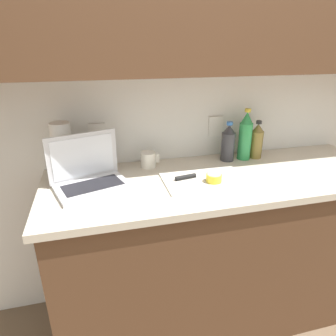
{
  "coord_description": "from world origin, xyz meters",
  "views": [
    {
      "loc": [
        -0.64,
        -1.3,
        1.56
      ],
      "look_at": [
        -0.31,
        -0.01,
        1.0
      ],
      "focal_mm": 32.0,
      "sensor_mm": 36.0,
      "label": 1
    }
  ],
  "objects_px": {
    "knife": "(191,176)",
    "lemon_half_cut": "(214,178)",
    "bottle_oil_tall": "(245,136)",
    "measuring_cup": "(148,160)",
    "paper_towel_roll": "(63,149)",
    "bottle_water_clear": "(228,143)",
    "laptop": "(89,174)",
    "bottle_green_soda": "(257,141)",
    "cutting_board": "(205,180)"
  },
  "relations": [
    {
      "from": "knife",
      "to": "lemon_half_cut",
      "type": "height_order",
      "value": "lemon_half_cut"
    },
    {
      "from": "lemon_half_cut",
      "to": "bottle_oil_tall",
      "type": "distance_m",
      "value": 0.42
    },
    {
      "from": "lemon_half_cut",
      "to": "measuring_cup",
      "type": "distance_m",
      "value": 0.39
    },
    {
      "from": "bottle_oil_tall",
      "to": "paper_towel_roll",
      "type": "bearing_deg",
      "value": 178.9
    },
    {
      "from": "bottle_oil_tall",
      "to": "bottle_water_clear",
      "type": "relative_size",
      "value": 1.3
    },
    {
      "from": "laptop",
      "to": "knife",
      "type": "xyz_separation_m",
      "value": [
        0.49,
        -0.05,
        -0.04
      ]
    },
    {
      "from": "knife",
      "to": "bottle_green_soda",
      "type": "height_order",
      "value": "bottle_green_soda"
    },
    {
      "from": "laptop",
      "to": "bottle_water_clear",
      "type": "distance_m",
      "value": 0.8
    },
    {
      "from": "laptop",
      "to": "cutting_board",
      "type": "bearing_deg",
      "value": -25.89
    },
    {
      "from": "cutting_board",
      "to": "bottle_water_clear",
      "type": "relative_size",
      "value": 1.8
    },
    {
      "from": "bottle_water_clear",
      "to": "measuring_cup",
      "type": "height_order",
      "value": "bottle_water_clear"
    },
    {
      "from": "laptop",
      "to": "bottle_green_soda",
      "type": "relative_size",
      "value": 1.73
    },
    {
      "from": "measuring_cup",
      "to": "bottle_water_clear",
      "type": "bearing_deg",
      "value": -1.33
    },
    {
      "from": "knife",
      "to": "measuring_cup",
      "type": "xyz_separation_m",
      "value": [
        -0.17,
        0.22,
        0.03
      ]
    },
    {
      "from": "bottle_oil_tall",
      "to": "bottle_water_clear",
      "type": "distance_m",
      "value": 0.11
    },
    {
      "from": "paper_towel_roll",
      "to": "lemon_half_cut",
      "type": "bearing_deg",
      "value": -22.59
    },
    {
      "from": "laptop",
      "to": "paper_towel_roll",
      "type": "xyz_separation_m",
      "value": [
        -0.12,
        0.17,
        0.08
      ]
    },
    {
      "from": "measuring_cup",
      "to": "bottle_oil_tall",
      "type": "bearing_deg",
      "value": -1.08
    },
    {
      "from": "bottle_green_soda",
      "to": "knife",
      "type": "bearing_deg",
      "value": -156.51
    },
    {
      "from": "cutting_board",
      "to": "bottle_water_clear",
      "type": "xyz_separation_m",
      "value": [
        0.23,
        0.24,
        0.1
      ]
    },
    {
      "from": "lemon_half_cut",
      "to": "bottle_water_clear",
      "type": "relative_size",
      "value": 0.33
    },
    {
      "from": "bottle_green_soda",
      "to": "paper_towel_roll",
      "type": "distance_m",
      "value": 1.09
    },
    {
      "from": "lemon_half_cut",
      "to": "knife",
      "type": "bearing_deg",
      "value": 144.85
    },
    {
      "from": "laptop",
      "to": "cutting_board",
      "type": "height_order",
      "value": "laptop"
    },
    {
      "from": "bottle_green_soda",
      "to": "measuring_cup",
      "type": "height_order",
      "value": "bottle_green_soda"
    },
    {
      "from": "measuring_cup",
      "to": "paper_towel_roll",
      "type": "height_order",
      "value": "paper_towel_roll"
    },
    {
      "from": "cutting_board",
      "to": "bottle_water_clear",
      "type": "height_order",
      "value": "bottle_water_clear"
    },
    {
      "from": "bottle_water_clear",
      "to": "bottle_oil_tall",
      "type": "bearing_deg",
      "value": 0.0
    },
    {
      "from": "laptop",
      "to": "bottle_water_clear",
      "type": "bearing_deg",
      "value": -6.43
    },
    {
      "from": "measuring_cup",
      "to": "paper_towel_roll",
      "type": "xyz_separation_m",
      "value": [
        -0.44,
        0.01,
        0.1
      ]
    },
    {
      "from": "laptop",
      "to": "lemon_half_cut",
      "type": "relative_size",
      "value": 5.08
    },
    {
      "from": "bottle_green_soda",
      "to": "measuring_cup",
      "type": "distance_m",
      "value": 0.65
    },
    {
      "from": "bottle_green_soda",
      "to": "bottle_water_clear",
      "type": "height_order",
      "value": "bottle_water_clear"
    },
    {
      "from": "paper_towel_roll",
      "to": "bottle_green_soda",
      "type": "bearing_deg",
      "value": -1.02
    },
    {
      "from": "measuring_cup",
      "to": "paper_towel_roll",
      "type": "relative_size",
      "value": 0.38
    },
    {
      "from": "knife",
      "to": "measuring_cup",
      "type": "bearing_deg",
      "value": 119.15
    },
    {
      "from": "bottle_oil_tall",
      "to": "bottle_green_soda",
      "type": "bearing_deg",
      "value": -0.0
    },
    {
      "from": "bottle_water_clear",
      "to": "lemon_half_cut",
      "type": "bearing_deg",
      "value": -125.44
    },
    {
      "from": "knife",
      "to": "paper_towel_roll",
      "type": "distance_m",
      "value": 0.66
    },
    {
      "from": "cutting_board",
      "to": "measuring_cup",
      "type": "distance_m",
      "value": 0.35
    },
    {
      "from": "measuring_cup",
      "to": "cutting_board",
      "type": "bearing_deg",
      "value": -46.06
    },
    {
      "from": "knife",
      "to": "measuring_cup",
      "type": "height_order",
      "value": "measuring_cup"
    },
    {
      "from": "bottle_oil_tall",
      "to": "laptop",
      "type": "bearing_deg",
      "value": -170.19
    },
    {
      "from": "cutting_board",
      "to": "paper_towel_roll",
      "type": "height_order",
      "value": "paper_towel_roll"
    },
    {
      "from": "laptop",
      "to": "bottle_oil_tall",
      "type": "relative_size",
      "value": 1.31
    },
    {
      "from": "bottle_oil_tall",
      "to": "paper_towel_roll",
      "type": "relative_size",
      "value": 1.08
    },
    {
      "from": "knife",
      "to": "measuring_cup",
      "type": "distance_m",
      "value": 0.28
    },
    {
      "from": "knife",
      "to": "bottle_water_clear",
      "type": "height_order",
      "value": "bottle_water_clear"
    },
    {
      "from": "laptop",
      "to": "paper_towel_roll",
      "type": "relative_size",
      "value": 1.42
    },
    {
      "from": "measuring_cup",
      "to": "paper_towel_roll",
      "type": "distance_m",
      "value": 0.45
    }
  ]
}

